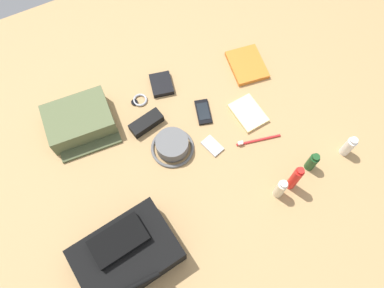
{
  "coord_description": "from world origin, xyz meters",
  "views": [
    {
      "loc": [
        0.27,
        0.54,
        1.4
      ],
      "look_at": [
        0.0,
        0.0,
        0.04
      ],
      "focal_mm": 35.34,
      "sensor_mm": 36.0,
      "label": 1
    }
  ],
  "objects_px": {
    "backpack": "(126,254)",
    "toothpaste_tube": "(349,146)",
    "paperback_novel": "(247,65)",
    "toothbrush": "(256,140)",
    "toiletry_pouch": "(80,121)",
    "sunglasses_case": "(146,123)",
    "wristwatch": "(139,100)",
    "sunscreen_spray": "(295,178)",
    "bucket_hat": "(172,145)",
    "lotion_bottle": "(280,189)",
    "notepad": "(248,113)",
    "cell_phone": "(203,112)",
    "shampoo_bottle": "(312,162)",
    "media_player": "(212,146)",
    "wallet": "(162,84)"
  },
  "relations": [
    {
      "from": "backpack",
      "to": "toothpaste_tube",
      "type": "xyz_separation_m",
      "value": [
        -0.93,
        0.01,
        -0.01
      ]
    },
    {
      "from": "paperback_novel",
      "to": "toothbrush",
      "type": "height_order",
      "value": "same"
    },
    {
      "from": "toiletry_pouch",
      "to": "sunglasses_case",
      "type": "bearing_deg",
      "value": 153.84
    },
    {
      "from": "backpack",
      "to": "toothbrush",
      "type": "bearing_deg",
      "value": -163.73
    },
    {
      "from": "paperback_novel",
      "to": "wristwatch",
      "type": "bearing_deg",
      "value": -5.96
    },
    {
      "from": "backpack",
      "to": "sunscreen_spray",
      "type": "bearing_deg",
      "value": 177.01
    },
    {
      "from": "bucket_hat",
      "to": "lotion_bottle",
      "type": "distance_m",
      "value": 0.45
    },
    {
      "from": "toiletry_pouch",
      "to": "sunglasses_case",
      "type": "relative_size",
      "value": 1.95
    },
    {
      "from": "notepad",
      "to": "sunglasses_case",
      "type": "relative_size",
      "value": 1.07
    },
    {
      "from": "cell_phone",
      "to": "shampoo_bottle",
      "type": "bearing_deg",
      "value": 122.7
    },
    {
      "from": "bucket_hat",
      "to": "cell_phone",
      "type": "relative_size",
      "value": 1.39
    },
    {
      "from": "toothpaste_tube",
      "to": "toothbrush",
      "type": "distance_m",
      "value": 0.36
    },
    {
      "from": "toothpaste_tube",
      "to": "shampoo_bottle",
      "type": "relative_size",
      "value": 1.09
    },
    {
      "from": "sunscreen_spray",
      "to": "media_player",
      "type": "relative_size",
      "value": 1.79
    },
    {
      "from": "media_player",
      "to": "lotion_bottle",
      "type": "bearing_deg",
      "value": 114.2
    },
    {
      "from": "sunscreen_spray",
      "to": "lotion_bottle",
      "type": "distance_m",
      "value": 0.07
    },
    {
      "from": "lotion_bottle",
      "to": "sunglasses_case",
      "type": "relative_size",
      "value": 0.87
    },
    {
      "from": "cell_phone",
      "to": "wallet",
      "type": "distance_m",
      "value": 0.22
    },
    {
      "from": "paperback_novel",
      "to": "wallet",
      "type": "distance_m",
      "value": 0.39
    },
    {
      "from": "notepad",
      "to": "toothbrush",
      "type": "bearing_deg",
      "value": 70.06
    },
    {
      "from": "shampoo_bottle",
      "to": "sunscreen_spray",
      "type": "xyz_separation_m",
      "value": [
        0.11,
        0.03,
        0.03
      ]
    },
    {
      "from": "lotion_bottle",
      "to": "notepad",
      "type": "bearing_deg",
      "value": -102.17
    },
    {
      "from": "backpack",
      "to": "wallet",
      "type": "relative_size",
      "value": 3.3
    },
    {
      "from": "shampoo_bottle",
      "to": "wallet",
      "type": "xyz_separation_m",
      "value": [
        0.36,
        -0.6,
        -0.04
      ]
    },
    {
      "from": "paperback_novel",
      "to": "notepad",
      "type": "xyz_separation_m",
      "value": [
        0.12,
        0.21,
        -0.0
      ]
    },
    {
      "from": "media_player",
      "to": "backpack",
      "type": "bearing_deg",
      "value": 27.69
    },
    {
      "from": "shampoo_bottle",
      "to": "wallet",
      "type": "bearing_deg",
      "value": -59.26
    },
    {
      "from": "toiletry_pouch",
      "to": "wallet",
      "type": "height_order",
      "value": "toiletry_pouch"
    },
    {
      "from": "backpack",
      "to": "cell_phone",
      "type": "distance_m",
      "value": 0.65
    },
    {
      "from": "toothbrush",
      "to": "backpack",
      "type": "bearing_deg",
      "value": 16.27
    },
    {
      "from": "bucket_hat",
      "to": "cell_phone",
      "type": "height_order",
      "value": "bucket_hat"
    },
    {
      "from": "backpack",
      "to": "lotion_bottle",
      "type": "relative_size",
      "value": 2.98
    },
    {
      "from": "paperback_novel",
      "to": "notepad",
      "type": "height_order",
      "value": "paperback_novel"
    },
    {
      "from": "lotion_bottle",
      "to": "wristwatch",
      "type": "bearing_deg",
      "value": -63.46
    },
    {
      "from": "media_player",
      "to": "toothbrush",
      "type": "height_order",
      "value": "toothbrush"
    },
    {
      "from": "sunscreen_spray",
      "to": "toiletry_pouch",
      "type": "bearing_deg",
      "value": -44.03
    },
    {
      "from": "lotion_bottle",
      "to": "cell_phone",
      "type": "relative_size",
      "value": 0.97
    },
    {
      "from": "toiletry_pouch",
      "to": "sunglasses_case",
      "type": "distance_m",
      "value": 0.27
    },
    {
      "from": "toiletry_pouch",
      "to": "bucket_hat",
      "type": "distance_m",
      "value": 0.39
    },
    {
      "from": "media_player",
      "to": "sunscreen_spray",
      "type": "bearing_deg",
      "value": 123.97
    },
    {
      "from": "toothpaste_tube",
      "to": "sunscreen_spray",
      "type": "relative_size",
      "value": 0.68
    },
    {
      "from": "media_player",
      "to": "wristwatch",
      "type": "distance_m",
      "value": 0.37
    },
    {
      "from": "lotion_bottle",
      "to": "sunglasses_case",
      "type": "distance_m",
      "value": 0.59
    },
    {
      "from": "media_player",
      "to": "wallet",
      "type": "relative_size",
      "value": 0.86
    },
    {
      "from": "toiletry_pouch",
      "to": "sunscreen_spray",
      "type": "xyz_separation_m",
      "value": [
        -0.63,
        0.6,
        0.04
      ]
    },
    {
      "from": "bucket_hat",
      "to": "paperback_novel",
      "type": "bearing_deg",
      "value": -155.8
    },
    {
      "from": "media_player",
      "to": "wristwatch",
      "type": "height_order",
      "value": "same"
    },
    {
      "from": "sunscreen_spray",
      "to": "wristwatch",
      "type": "bearing_deg",
      "value": -58.89
    },
    {
      "from": "lotion_bottle",
      "to": "media_player",
      "type": "bearing_deg",
      "value": -65.8
    },
    {
      "from": "bucket_hat",
      "to": "media_player",
      "type": "distance_m",
      "value": 0.16
    }
  ]
}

